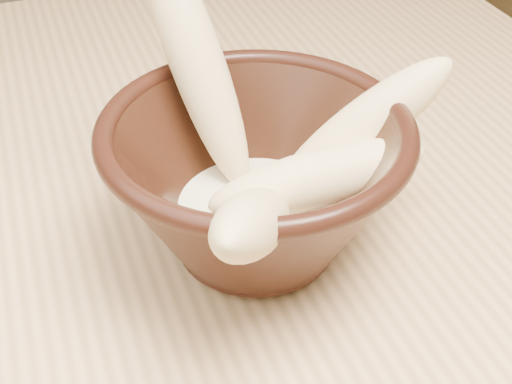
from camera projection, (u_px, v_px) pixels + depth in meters
bowl at (256, 181)px, 0.46m from camera, size 0.20×0.20×0.11m
milk_puddle at (256, 212)px, 0.48m from camera, size 0.11×0.11×0.02m
banana_upright at (195, 57)px, 0.48m from camera, size 0.08×0.14×0.18m
banana_right at (362, 128)px, 0.48m from camera, size 0.14×0.05×0.12m
banana_across at (318, 178)px, 0.45m from camera, size 0.15×0.05×0.06m
banana_front at (254, 222)px, 0.39m from camera, size 0.11×0.16×0.12m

